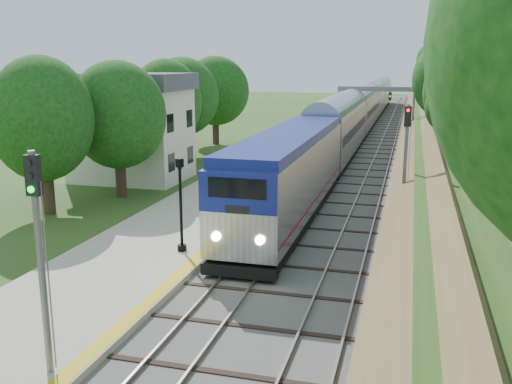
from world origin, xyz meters
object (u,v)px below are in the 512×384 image
(station_building, at_px, (131,126))
(signal_platform, at_px, (39,240))
(train, at_px, (360,113))
(lamppost_far, at_px, (181,210))
(signal_gantry, at_px, (376,100))
(signal_farside, at_px, (406,153))

(station_building, relative_size, signal_platform, 1.38)
(train, relative_size, lamppost_far, 25.39)
(station_building, bearing_deg, signal_gantry, 56.62)
(signal_farside, bearing_deg, lamppost_far, -140.39)
(station_building, xyz_separation_m, signal_platform, (11.10, -26.58, 0.11))
(lamppost_far, xyz_separation_m, signal_platform, (0.48, -10.67, 1.92))
(signal_gantry, relative_size, train, 0.08)
(station_building, xyz_separation_m, signal_gantry, (16.47, 24.99, 0.73))
(signal_gantry, bearing_deg, signal_platform, -95.95)
(lamppost_far, bearing_deg, signal_platform, -87.45)
(station_building, bearing_deg, lamppost_far, -56.27)
(train, bearing_deg, signal_farside, -81.75)
(signal_gantry, xyz_separation_m, signal_farside, (3.73, -32.98, -0.71))
(train, xyz_separation_m, signal_platform, (-2.90, -61.34, 1.76))
(lamppost_far, height_order, signal_farside, signal_farside)
(signal_platform, bearing_deg, signal_farside, 63.93)
(signal_gantry, bearing_deg, train, 104.20)
(station_building, distance_m, train, 37.51)
(station_building, bearing_deg, signal_farside, -21.57)
(signal_gantry, height_order, signal_platform, signal_platform)
(lamppost_far, bearing_deg, station_building, 123.73)
(station_building, relative_size, lamppost_far, 2.02)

